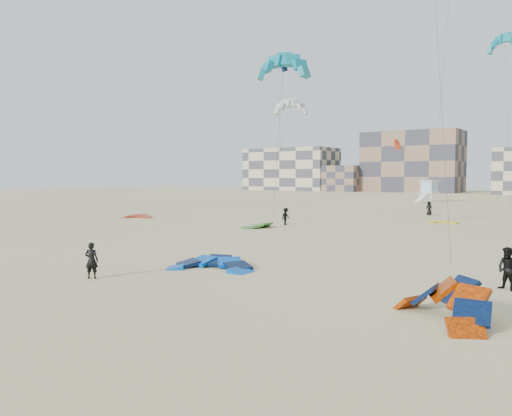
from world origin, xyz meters
The scene contains 19 objects.
ground centered at (0.00, 0.00, 0.00)m, with size 320.00×320.00×0.00m, color beige.
kite_ground_blue centered at (1.10, 3.54, 0.00)m, with size 4.19×4.30×1.02m, color #006DEE, non-canonical shape.
kite_ground_orange centered at (13.47, 0.88, 0.00)m, with size 3.75×3.19×2.15m, color #DA4600, non-canonical shape.
kite_ground_red centered at (-26.25, 22.78, 0.00)m, with size 3.32×3.48×0.71m, color #DF4320, non-canonical shape.
kite_ground_green centered at (-8.90, 22.04, 0.00)m, with size 3.54×3.68×0.91m, color #2A8222, non-canonical shape.
kite_ground_yellow centered at (4.31, 36.37, 0.00)m, with size 2.69×2.82×0.40m, color yellow, non-canonical shape.
kitesurfer_main centered at (-1.92, -1.58, 0.86)m, with size 0.63×0.41×1.72m, color black.
kitesurfer_b centered at (14.53, 6.95, 0.92)m, with size 0.89×0.69×1.83m, color black.
kitesurfer_c centered at (-7.90, 25.58, 0.85)m, with size 1.09×0.63×1.69m, color black.
kitesurfer_e centered at (0.17, 46.05, 0.86)m, with size 0.84×0.54×1.71m, color black.
kite_fly_teal_a centered at (-3.31, 17.64, 13.25)m, with size 8.10×9.73×13.85m.
kite_fly_grey centered at (-11.86, 33.06, 12.49)m, with size 5.12×7.69×13.02m.
kite_fly_navy centered at (-21.04, 44.83, 20.54)m, with size 3.48×3.38×20.81m.
kite_fly_teal_b centered at (7.00, 52.62, 21.01)m, with size 5.09×5.01×21.37m.
kite_fly_red centered at (-10.05, 63.46, 9.78)m, with size 4.87×8.15×9.98m.
lifeguard_tower_far centered at (-8.89, 77.81, 1.98)m, with size 3.45×5.83×4.00m.
condo_west_a centered at (-70.00, 130.00, 7.00)m, with size 30.00×15.00×14.00m, color #C7B892.
condo_west_b centered at (-30.00, 134.00, 9.00)m, with size 28.00×14.00×18.00m, color #84644F.
condo_fill_left centered at (-50.00, 128.00, 4.00)m, with size 12.00×10.00×8.00m, color #84644F.
Camera 1 is at (17.75, -16.17, 4.84)m, focal length 35.00 mm.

